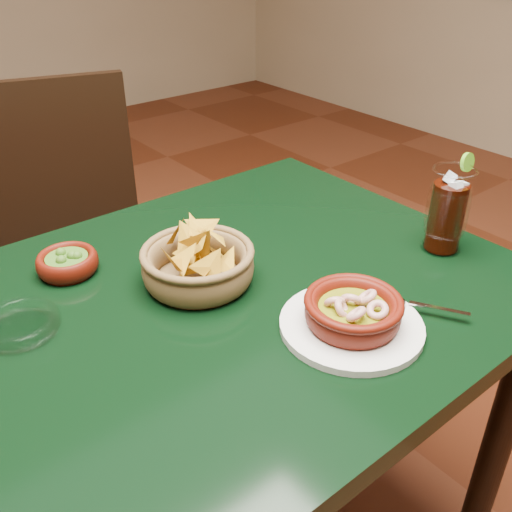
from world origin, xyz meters
TOP-DOWN VIEW (x-y plane):
  - dining_table at (0.00, 0.00)m, footprint 1.20×0.80m
  - dining_chair at (0.08, 0.71)m, footprint 0.55×0.55m
  - shrimp_plate at (0.18, -0.21)m, footprint 0.27×0.22m
  - chip_basket at (0.07, 0.05)m, footprint 0.23×0.23m
  - guacamole_ramekin at (-0.10, 0.23)m, footprint 0.13×0.13m
  - cola_drink at (0.50, -0.15)m, footprint 0.16×0.16m
  - glass_ashtray at (-0.23, 0.11)m, footprint 0.13×0.13m

SIDE VIEW (x-z plane):
  - dining_chair at x=0.08m, z-range 0.05..1.00m
  - dining_table at x=0.00m, z-range 0.28..1.03m
  - glass_ashtray at x=-0.23m, z-range 0.75..0.78m
  - guacamole_ramekin at x=-0.10m, z-range 0.75..0.79m
  - shrimp_plate at x=0.18m, z-range 0.74..0.81m
  - chip_basket at x=0.07m, z-range 0.72..0.85m
  - cola_drink at x=0.50m, z-range 0.74..0.92m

